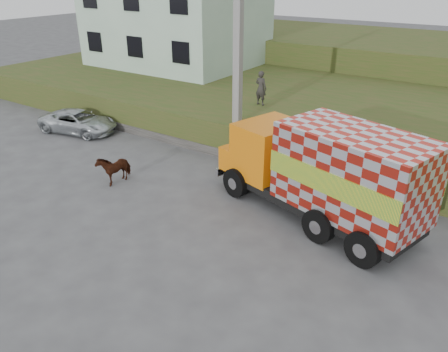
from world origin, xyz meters
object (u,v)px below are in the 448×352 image
Objects in this scene: cargo_truck at (325,172)px; pedestrian at (261,88)px; suv at (78,122)px; utility_pole at (238,60)px; cow at (114,168)px.

cargo_truck is 4.75× the size of pedestrian.
suv is (-13.12, 1.08, -1.12)m from cargo_truck.
cargo_truck is at bearing -30.09° from utility_pole.
suv is at bearing -166.91° from utility_pole.
pedestrian is (-5.55, 5.74, 0.64)m from cargo_truck.
cargo_truck is at bearing 14.75° from cow.
cow is 0.34× the size of suv.
pedestrian is at bearing 76.52° from cow.
suv is at bearing -168.39° from cargo_truck.
utility_pole reaches higher than cow.
utility_pole is 3.34m from pedestrian.
cow is at bearing -117.37° from utility_pole.
cargo_truck is 1.96× the size of suv.
suv is (-8.02, -1.87, -3.54)m from utility_pole.
cow is 6.27m from suv.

